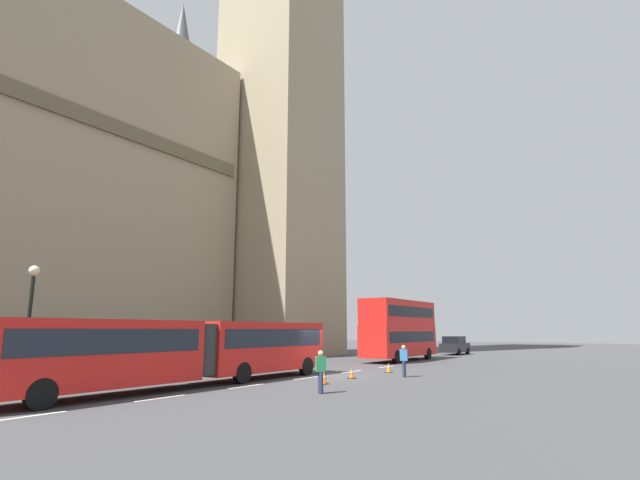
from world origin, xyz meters
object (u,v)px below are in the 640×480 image
articulated_bus (193,347)px  traffic_cone_east (389,368)px  clock_tower (283,2)px  pedestrian_by_kerb (404,360)px  street_lamp (29,317)px  double_decker_bus (399,327)px  sedan_lead (455,345)px  traffic_cone_middle (352,373)px  pedestrian_near_cones (321,370)px  traffic_cone_west (324,378)px

articulated_bus → traffic_cone_east: 12.26m
clock_tower → traffic_cone_east: size_ratio=132.05×
pedestrian_by_kerb → street_lamp: bearing=144.1°
double_decker_bus → traffic_cone_east: 11.31m
sedan_lead → double_decker_bus: bearing=178.7°
traffic_cone_middle → traffic_cone_east: same height
pedestrian_by_kerb → sedan_lead: bearing=13.1°
street_lamp → pedestrian_near_cones: bearing=-58.5°
traffic_cone_east → pedestrian_near_cones: 10.31m
sedan_lead → street_lamp: street_lamp is taller
pedestrian_near_cones → pedestrian_by_kerb: bearing=0.7°
articulated_bus → pedestrian_by_kerb: bearing=-32.7°
traffic_cone_west → pedestrian_near_cones: pedestrian_near_cones is taller
clock_tower → pedestrian_by_kerb: clock_tower is taller
pedestrian_by_kerb → traffic_cone_east: bearing=44.1°
traffic_cone_middle → pedestrian_near_cones: size_ratio=0.34×
traffic_cone_east → pedestrian_near_cones: bearing=-168.5°
articulated_bus → sedan_lead: (34.15, -0.29, -0.83)m
traffic_cone_east → pedestrian_near_cones: size_ratio=0.34×
street_lamp → pedestrian_by_kerb: 18.15m
traffic_cone_middle → pedestrian_by_kerb: size_ratio=0.34×
sedan_lead → traffic_cone_east: 23.02m
traffic_cone_middle → traffic_cone_east: bearing=0.1°
double_decker_bus → street_lamp: street_lamp is taller
articulated_bus → traffic_cone_east: size_ratio=29.85×
clock_tower → pedestrian_near_cones: clock_tower is taller
double_decker_bus → street_lamp: size_ratio=1.82×
double_decker_bus → traffic_cone_west: double_decker_bus is taller
clock_tower → articulated_bus: clock_tower is taller
articulated_bus → pedestrian_near_cones: bearing=-77.4°
traffic_cone_west → traffic_cone_east: size_ratio=1.00×
traffic_cone_middle → traffic_cone_east: size_ratio=1.00×
articulated_bus → pedestrian_by_kerb: articulated_bus is taller
double_decker_bus → pedestrian_near_cones: 21.32m
pedestrian_by_kerb → articulated_bus: bearing=147.3°
sedan_lead → pedestrian_near_cones: bearing=-169.8°
sedan_lead → traffic_cone_east: (-22.69, -3.81, -0.63)m
articulated_bus → street_lamp: size_ratio=3.28×
clock_tower → traffic_cone_east: clock_tower is taller
articulated_bus → traffic_cone_east: articulated_bus is taller
articulated_bus → traffic_cone_west: bearing=-46.0°
pedestrian_near_cones → pedestrian_by_kerb: (8.06, 0.10, 0.00)m
traffic_cone_middle → street_lamp: bearing=145.1°
traffic_cone_east → pedestrian_near_cones: (-10.08, -2.06, 0.63)m
sedan_lead → pedestrian_by_kerb: 25.38m
sedan_lead → traffic_cone_west: 30.21m
clock_tower → street_lamp: bearing=-161.2°
double_decker_bus → pedestrian_by_kerb: (-12.28, -6.06, -1.80)m
street_lamp → articulated_bus: bearing=-41.1°
double_decker_bus → pedestrian_by_kerb: bearing=-153.7°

